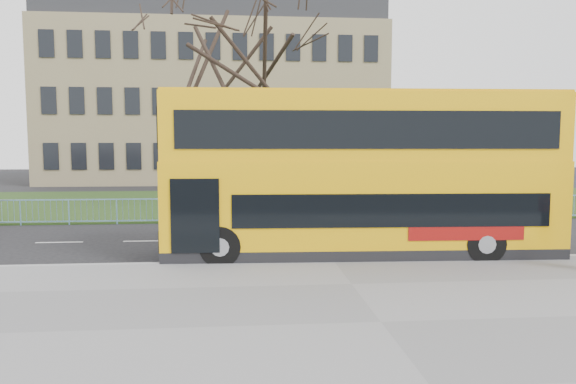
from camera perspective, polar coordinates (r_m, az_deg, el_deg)
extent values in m
plane|color=black|center=(16.39, 4.07, -6.74)|extent=(120.00, 120.00, 0.00)
cube|color=slate|center=(10.00, 10.26, -14.33)|extent=(80.00, 10.50, 0.12)
cube|color=gray|center=(14.88, 5.00, -7.70)|extent=(80.00, 0.20, 0.14)
cube|color=#203613|center=(30.43, -0.11, -1.11)|extent=(80.00, 15.40, 0.08)
cube|color=#8C7D59|center=(51.03, -7.75, 9.22)|extent=(30.00, 15.00, 14.00)
cube|color=#F5B20A|center=(15.85, 8.00, -1.74)|extent=(11.75, 3.19, 2.17)
cube|color=#F5B20A|center=(15.75, 8.06, 2.85)|extent=(11.75, 3.19, 0.37)
cube|color=#F5B20A|center=(15.75, 8.11, 7.07)|extent=(11.69, 3.13, 1.94)
cube|color=black|center=(14.63, 11.60, -2.04)|extent=(8.99, 0.36, 0.94)
cube|color=black|center=(14.39, 9.15, 6.85)|extent=(10.72, 0.42, 1.06)
cylinder|color=black|center=(14.52, -7.53, -6.01)|extent=(1.17, 0.35, 1.16)
cylinder|color=black|center=(15.81, 21.04, -5.39)|extent=(1.17, 0.35, 1.16)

